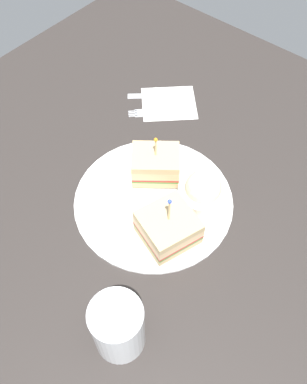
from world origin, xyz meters
The scene contains 9 objects.
ground_plane centered at (0.00, 0.00, -1.00)cm, with size 111.37×111.37×2.00cm, color #2D2826.
plate centered at (0.00, 0.00, 0.47)cm, with size 29.28×29.28×0.95cm, color white.
sandwich_half_front centered at (3.37, -4.64, 3.73)cm, with size 11.04×10.75×9.92cm.
sandwich_half_back centered at (-6.83, 4.34, 3.63)cm, with size 10.89×11.01×10.82cm.
coleslaw_bowl centered at (-6.75, -5.71, 3.35)cm, with size 9.04×9.04×6.51cm.
drink_glass centered at (-12.16, 22.28, 5.18)cm, with size 7.55×7.55×11.03cm.
napkin centered at (14.09, -22.15, 0.07)cm, with size 11.77×10.59×0.15cm, color white.
fork centered at (15.20, -17.50, 0.18)cm, with size 10.04×10.31×0.35cm.
knife centered at (18.41, -21.61, 0.18)cm, with size 10.16×9.06×0.35cm.
Camera 1 is at (-27.37, 32.73, 63.84)cm, focal length 38.80 mm.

